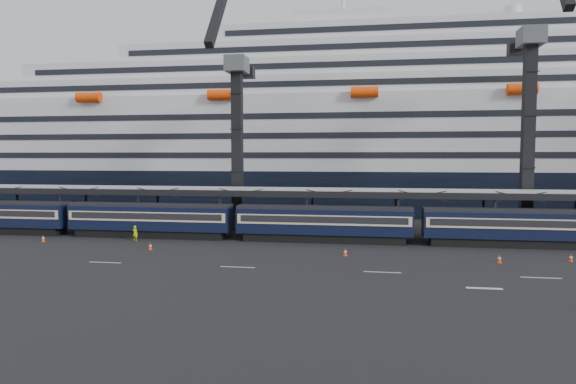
{
  "coord_description": "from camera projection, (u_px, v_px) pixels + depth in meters",
  "views": [
    {
      "loc": [
        -3.07,
        -45.41,
        9.34
      ],
      "look_at": [
        -11.94,
        10.0,
        5.41
      ],
      "focal_mm": 32.0,
      "sensor_mm": 36.0,
      "label": 1
    }
  ],
  "objects": [
    {
      "name": "ground",
      "position": [
        404.0,
        263.0,
        44.9
      ],
      "size": [
        260.0,
        260.0,
        0.0
      ],
      "primitive_type": "plane",
      "color": "black",
      "rests_on": "ground"
    },
    {
      "name": "lane_markings",
      "position": [
        520.0,
        281.0,
        38.46
      ],
      "size": [
        111.0,
        4.27,
        0.02
      ],
      "color": "beige",
      "rests_on": "ground"
    },
    {
      "name": "train",
      "position": [
        355.0,
        222.0,
        55.33
      ],
      "size": [
        133.05,
        3.0,
        4.05
      ],
      "color": "black",
      "rests_on": "ground"
    },
    {
      "name": "canopy",
      "position": [
        397.0,
        192.0,
        58.32
      ],
      "size": [
        130.0,
        6.25,
        5.53
      ],
      "color": "#97999F",
      "rests_on": "ground"
    },
    {
      "name": "cruise_ship",
      "position": [
        382.0,
        139.0,
        89.51
      ],
      "size": [
        214.09,
        28.84,
        34.0
      ],
      "color": "black",
      "rests_on": "ground"
    },
    {
      "name": "crane_dark_near",
      "position": [
        236.0,
        136.0,
        65.54
      ],
      "size": [
        4.5,
        17.75,
        35.08
      ],
      "color": "#45484C",
      "rests_on": "ground"
    },
    {
      "name": "crane_dark_mid",
      "position": [
        530.0,
        121.0,
        58.92
      ],
      "size": [
        4.5,
        18.24,
        39.64
      ],
      "color": "#45484C",
      "rests_on": "ground"
    },
    {
      "name": "worker",
      "position": [
        135.0,
        233.0,
        56.6
      ],
      "size": [
        0.68,
        0.5,
        1.69
      ],
      "primitive_type": "imported",
      "rotation": [
        0.0,
        0.0,
        2.98
      ],
      "color": "#CBD90B",
      "rests_on": "ground"
    },
    {
      "name": "traffic_cone_b",
      "position": [
        43.0,
        238.0,
        55.94
      ],
      "size": [
        0.38,
        0.38,
        0.77
      ],
      "color": "#FF4108",
      "rests_on": "ground"
    },
    {
      "name": "traffic_cone_c",
      "position": [
        150.0,
        246.0,
        51.24
      ],
      "size": [
        0.38,
        0.38,
        0.75
      ],
      "color": "#FF4108",
      "rests_on": "ground"
    },
    {
      "name": "traffic_cone_d",
      "position": [
        345.0,
        252.0,
        48.08
      ],
      "size": [
        0.38,
        0.38,
        0.76
      ],
      "color": "#FF4108",
      "rests_on": "ground"
    },
    {
      "name": "traffic_cone_e",
      "position": [
        499.0,
        259.0,
        44.93
      ],
      "size": [
        0.38,
        0.38,
        0.75
      ],
      "color": "#FF4108",
      "rests_on": "ground"
    },
    {
      "name": "traffic_cone_f",
      "position": [
        571.0,
        258.0,
        45.48
      ],
      "size": [
        0.36,
        0.36,
        0.72
      ],
      "color": "#FF4108",
      "rests_on": "ground"
    }
  ]
}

